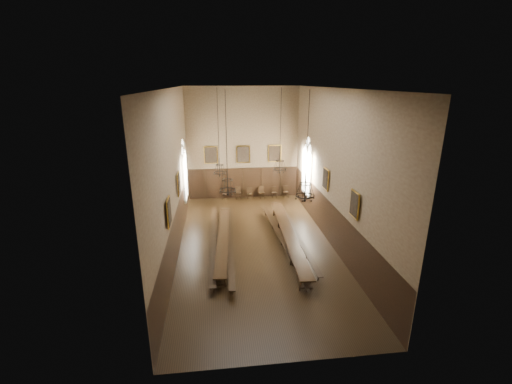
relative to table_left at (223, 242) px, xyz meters
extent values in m
cube|color=black|center=(1.93, 0.02, -0.36)|extent=(9.00, 18.00, 0.02)
cube|color=black|center=(1.93, 0.02, 8.66)|extent=(9.00, 18.00, 0.02)
cube|color=#7B674B|center=(1.93, 9.03, 4.15)|extent=(9.00, 0.02, 9.00)
cube|color=#7B674B|center=(1.93, -8.99, 4.15)|extent=(9.00, 0.02, 9.00)
cube|color=#7B674B|center=(-2.58, 0.02, 4.15)|extent=(0.02, 18.00, 9.00)
cube|color=#7B674B|center=(6.44, 0.02, 4.15)|extent=(0.02, 18.00, 9.00)
cube|color=black|center=(0.00, 0.00, 0.32)|extent=(1.16, 9.05, 0.06)
cube|color=black|center=(3.86, -0.15, 0.42)|extent=(1.08, 10.37, 0.07)
cube|color=black|center=(-0.54, 0.28, 0.08)|extent=(0.40, 10.29, 0.05)
cube|color=black|center=(0.42, 0.19, 0.11)|extent=(0.64, 10.77, 0.05)
cube|color=black|center=(3.46, -0.12, 0.09)|extent=(0.88, 10.49, 0.05)
cube|color=black|center=(4.50, 0.28, 0.05)|extent=(0.36, 9.50, 0.05)
cube|color=black|center=(0.36, 8.59, 0.11)|extent=(0.54, 0.54, 0.05)
cube|color=black|center=(0.36, 8.78, 0.36)|extent=(0.42, 0.17, 0.51)
cube|color=black|center=(1.46, 8.60, 0.14)|extent=(0.49, 0.49, 0.05)
cube|color=black|center=(1.46, 8.80, 0.41)|extent=(0.46, 0.07, 0.55)
cube|color=black|center=(2.41, 8.48, 0.08)|extent=(0.42, 0.42, 0.05)
cube|color=black|center=(2.41, 8.65, 0.32)|extent=(0.41, 0.05, 0.48)
cube|color=black|center=(3.43, 8.55, 0.13)|extent=(0.53, 0.53, 0.05)
cube|color=black|center=(3.43, 8.75, 0.40)|extent=(0.45, 0.13, 0.54)
cube|color=black|center=(4.48, 8.59, 0.08)|extent=(0.41, 0.41, 0.05)
cube|color=black|center=(4.48, 8.77, 0.32)|extent=(0.41, 0.05, 0.48)
cube|color=black|center=(5.46, 8.52, 0.11)|extent=(0.44, 0.44, 0.05)
cube|color=black|center=(5.46, 8.71, 0.36)|extent=(0.43, 0.05, 0.51)
cylinder|color=black|center=(-0.05, 2.66, 6.55)|extent=(0.03, 0.03, 4.20)
torus|color=black|center=(-0.05, 2.66, 3.51)|extent=(0.76, 0.76, 0.04)
torus|color=black|center=(-0.05, 2.66, 4.00)|extent=(0.48, 0.48, 0.04)
cylinder|color=black|center=(-0.05, 2.66, 3.91)|extent=(0.05, 0.05, 1.07)
cylinder|color=black|center=(3.67, 2.08, 6.71)|extent=(0.03, 0.03, 3.87)
torus|color=black|center=(3.67, 2.08, 3.78)|extent=(0.81, 0.81, 0.05)
torus|color=black|center=(3.67, 2.08, 4.30)|extent=(0.52, 0.52, 0.04)
cylinder|color=black|center=(3.67, 2.08, 4.21)|extent=(0.06, 0.06, 1.15)
cylinder|color=black|center=(0.28, -2.23, 6.77)|extent=(0.03, 0.03, 3.75)
torus|color=black|center=(0.28, -2.23, 3.90)|extent=(0.81, 0.81, 0.05)
torus|color=black|center=(0.28, -2.23, 4.43)|extent=(0.51, 0.51, 0.04)
cylinder|color=black|center=(0.28, -2.23, 4.33)|extent=(0.06, 0.06, 1.14)
cylinder|color=black|center=(4.08, -2.59, 6.70)|extent=(0.03, 0.03, 3.89)
torus|color=black|center=(4.08, -2.59, 3.58)|extent=(0.95, 0.95, 0.06)
torus|color=black|center=(4.08, -2.59, 4.20)|extent=(0.60, 0.60, 0.04)
cylinder|color=black|center=(4.08, -2.59, 4.09)|extent=(0.07, 0.07, 1.34)
cube|color=gold|center=(-0.67, 8.90, 3.35)|extent=(1.10, 0.12, 1.40)
cube|color=black|center=(-0.67, 8.90, 3.35)|extent=(0.98, 0.02, 1.28)
cube|color=gold|center=(1.93, 8.90, 3.35)|extent=(1.10, 0.12, 1.40)
cube|color=black|center=(1.93, 8.90, 3.35)|extent=(0.98, 0.02, 1.28)
cube|color=gold|center=(4.53, 8.90, 3.35)|extent=(1.10, 0.12, 1.40)
cube|color=black|center=(4.53, 8.90, 3.35)|extent=(0.98, 0.02, 1.28)
cube|color=gold|center=(-2.45, 1.02, 3.35)|extent=(0.12, 1.00, 1.30)
cube|color=black|center=(-2.45, 1.02, 3.35)|extent=(0.02, 0.88, 1.18)
cube|color=gold|center=(-2.45, -3.48, 3.35)|extent=(0.12, 1.00, 1.30)
cube|color=black|center=(-2.45, -3.48, 3.35)|extent=(0.02, 0.88, 1.18)
cube|color=gold|center=(6.31, 1.02, 3.35)|extent=(0.12, 1.00, 1.30)
cube|color=black|center=(6.31, 1.02, 3.35)|extent=(0.02, 0.88, 1.18)
cube|color=gold|center=(6.31, -3.48, 3.35)|extent=(0.12, 1.00, 1.30)
cube|color=black|center=(6.31, -3.48, 3.35)|extent=(0.02, 0.88, 1.18)
camera|label=1|loc=(-0.20, -18.27, 9.01)|focal=24.00mm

